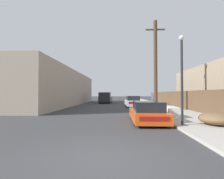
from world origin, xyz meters
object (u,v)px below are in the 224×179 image
pickup_truck (106,98)px  pedestrian (154,99)px  utility_pole (155,64)px  parked_sports_car_red (147,113)px  street_lamp (182,72)px  discarded_fridge (171,112)px  car_parked_mid (133,102)px  brush_pile (216,119)px

pickup_truck → pedestrian: size_ratio=3.37×
pedestrian → utility_pole: bearing=-99.8°
parked_sports_car_red → street_lamp: street_lamp is taller
parked_sports_car_red → street_lamp: size_ratio=0.97×
discarded_fridge → pickup_truck: (-5.93, 19.63, 0.49)m
discarded_fridge → utility_pole: (-0.09, 4.37, 3.98)m
pedestrian → pickup_truck: bearing=129.6°
discarded_fridge → parked_sports_car_red: parked_sports_car_red is taller
parked_sports_car_red → pickup_truck: bearing=101.1°
car_parked_mid → pickup_truck: size_ratio=0.78×
street_lamp → car_parked_mid: bearing=95.7°
pickup_truck → street_lamp: size_ratio=1.28×
pickup_truck → utility_pole: (5.84, -15.26, 3.49)m
car_parked_mid → utility_pole: 7.60m
brush_pile → pedestrian: (-0.29, 14.21, 0.59)m
discarded_fridge → pickup_truck: bearing=108.7°
parked_sports_car_red → utility_pole: utility_pole is taller
car_parked_mid → pickup_truck: bearing=113.6°
parked_sports_car_red → brush_pile: parked_sports_car_red is taller
pickup_truck → utility_pole: utility_pole is taller
discarded_fridge → street_lamp: 3.91m
utility_pole → pickup_truck: bearing=111.0°
discarded_fridge → brush_pile: size_ratio=1.03×
pickup_truck → brush_pile: pickup_truck is taller
parked_sports_car_red → utility_pole: 7.35m
car_parked_mid → street_lamp: bearing=-86.0°
brush_pile → pedestrian: bearing=91.2°
brush_pile → pedestrian: pedestrian is taller
brush_pile → discarded_fridge: bearing=114.1°
pickup_truck → street_lamp: 23.51m
utility_pole → street_lamp: 7.69m
parked_sports_car_red → utility_pole: bearing=73.7°
parked_sports_car_red → pedestrian: bearing=77.2°
discarded_fridge → parked_sports_car_red: size_ratio=0.42×
brush_pile → pedestrian: 14.22m
street_lamp → utility_pole: bearing=88.0°
discarded_fridge → street_lamp: bearing=-94.5°
discarded_fridge → parked_sports_car_red: 2.46m
pickup_truck → pedestrian: pickup_truck is taller
street_lamp → brush_pile: size_ratio=2.54×
brush_pile → pickup_truck: bearing=107.8°
parked_sports_car_red → pedestrian: pedestrian is taller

